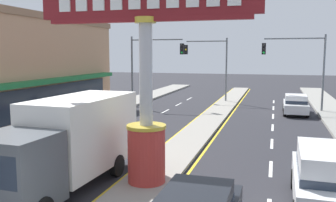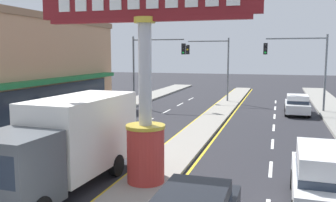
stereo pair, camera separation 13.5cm
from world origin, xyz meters
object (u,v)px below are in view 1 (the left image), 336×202
(storefront_left, at_px, (1,67))
(pedestrian_near_kerb, at_px, (65,106))
(traffic_light_median_far, at_px, (211,59))
(box_truck_near_right_lane, at_px, (69,140))
(traffic_light_right_side, at_px, (301,59))
(district_sign, at_px, (146,86))
(sedan_far_right_lane, at_px, (104,116))
(suv_mid_left_lane, at_px, (327,177))
(sedan_near_left_lane, at_px, (296,104))
(traffic_light_left_side, at_px, (151,59))

(storefront_left, relative_size, pedestrian_near_kerb, 10.94)
(traffic_light_median_far, distance_m, box_truck_near_right_lane, 24.60)
(traffic_light_right_side, bearing_deg, district_sign, -107.89)
(storefront_left, distance_m, traffic_light_right_side, 23.01)
(traffic_light_median_far, relative_size, sedan_far_right_lane, 1.42)
(sedan_far_right_lane, xyz_separation_m, pedestrian_near_kerb, (-3.54, 1.26, 0.37))
(traffic_light_median_far, height_order, suv_mid_left_lane, traffic_light_median_far)
(district_sign, relative_size, storefront_left, 0.41)
(box_truck_near_right_lane, height_order, sedan_far_right_lane, box_truck_near_right_lane)
(traffic_light_median_far, height_order, sedan_near_left_lane, traffic_light_median_far)
(district_sign, relative_size, suv_mid_left_lane, 1.69)
(storefront_left, distance_m, traffic_light_left_side, 11.94)
(sedan_far_right_lane, bearing_deg, traffic_light_median_far, 74.32)
(pedestrian_near_kerb, bearing_deg, traffic_light_right_side, 30.56)
(traffic_light_left_side, bearing_deg, pedestrian_near_kerb, -110.85)
(storefront_left, height_order, traffic_light_right_side, storefront_left)
(traffic_light_left_side, height_order, traffic_light_median_far, same)
(traffic_light_median_far, bearing_deg, sedan_far_right_lane, -105.68)
(storefront_left, distance_m, pedestrian_near_kerb, 6.29)
(suv_mid_left_lane, bearing_deg, pedestrian_near_kerb, 146.18)
(district_sign, distance_m, box_truck_near_right_lane, 3.29)
(district_sign, xyz_separation_m, traffic_light_right_side, (6.19, 19.19, 0.65))
(suv_mid_left_lane, bearing_deg, traffic_light_right_side, 89.16)
(traffic_light_left_side, xyz_separation_m, sedan_far_right_lane, (0.28, -9.80, -3.46))
(sedan_far_right_lane, xyz_separation_m, sedan_near_left_lane, (11.82, 9.27, 0.00))
(traffic_light_left_side, relative_size, suv_mid_left_lane, 1.34)
(traffic_light_median_far, bearing_deg, storefront_left, -136.01)
(traffic_light_left_side, bearing_deg, sedan_far_right_lane, -88.35)
(district_sign, distance_m, traffic_light_right_side, 20.18)
(sedan_near_left_lane, distance_m, pedestrian_near_kerb, 17.33)
(storefront_left, bearing_deg, traffic_light_right_side, 21.90)
(district_sign, xyz_separation_m, pedestrian_near_kerb, (-9.45, 9.96, -2.43))
(traffic_light_left_side, bearing_deg, sedan_near_left_lane, -2.49)
(storefront_left, bearing_deg, traffic_light_left_side, 41.38)
(sedan_far_right_lane, bearing_deg, traffic_light_right_side, 40.91)
(traffic_light_median_far, bearing_deg, pedestrian_near_kerb, -119.55)
(district_sign, xyz_separation_m, sedan_far_right_lane, (-5.91, 8.70, -2.81))
(sedan_far_right_lane, bearing_deg, storefront_left, 168.29)
(storefront_left, relative_size, sedan_far_right_lane, 4.32)
(storefront_left, height_order, traffic_light_left_side, storefront_left)
(sedan_near_left_lane, bearing_deg, traffic_light_median_far, 143.90)
(district_sign, xyz_separation_m, traffic_light_left_side, (-6.19, 18.50, 0.65))
(traffic_light_left_side, bearing_deg, box_truck_near_right_lane, -79.31)
(sedan_far_right_lane, xyz_separation_m, suv_mid_left_lane, (11.82, -9.03, 0.20))
(sedan_near_left_lane, relative_size, suv_mid_left_lane, 0.93)
(storefront_left, relative_size, sedan_near_left_lane, 4.39)
(traffic_light_right_side, distance_m, sedan_far_right_lane, 16.39)
(traffic_light_right_side, bearing_deg, sedan_near_left_lane, -103.20)
(traffic_light_right_side, bearing_deg, traffic_light_left_side, -176.81)
(box_truck_near_right_lane, bearing_deg, traffic_light_right_side, 66.54)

